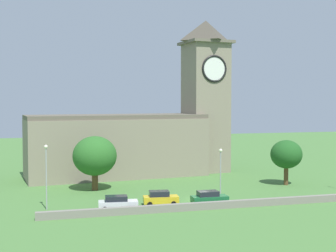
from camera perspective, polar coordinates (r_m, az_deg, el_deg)
The scene contains 10 objects.
ground_plane at distance 77.06m, azimuth 0.09°, elevation -6.63°, with size 200.00×200.00×0.00m, color #477538.
church at distance 83.64m, azimuth -2.85°, elevation -0.47°, with size 36.51×13.18×27.41m.
quay_barrier at distance 58.35m, azimuth 5.42°, elevation -9.35°, with size 41.15×0.70×0.88m, color gray.
car_white at distance 57.90m, azimuth -5.99°, elevation -9.04°, with size 4.81×2.48×1.68m.
car_yellow at distance 59.94m, azimuth -0.91°, elevation -8.54°, with size 4.50×2.51×1.81m.
car_green at distance 60.48m, azimuth 4.91°, elevation -8.48°, with size 4.56×2.18×1.74m.
streetlamp_west_end at distance 58.72m, azimuth -14.26°, elevation -4.75°, with size 0.44×0.44×7.73m.
streetlamp_west_mid at distance 62.61m, azimuth 6.26°, elevation -4.71°, with size 0.44×0.44×6.73m.
tree_churchyard at distance 69.98m, azimuth -8.69°, elevation -3.55°, with size 6.33×6.33×7.84m.
tree_by_tower at distance 75.78m, azimuth 13.86°, elevation -3.31°, with size 4.83×4.83×6.90m.
Camera 1 is at (-20.38, -58.17, 12.97)m, focal length 51.36 mm.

